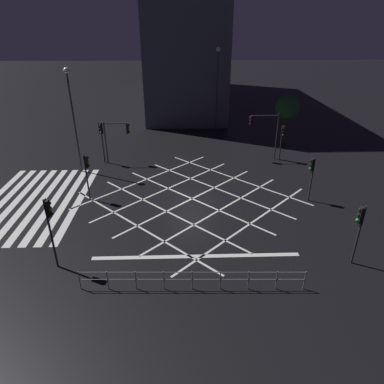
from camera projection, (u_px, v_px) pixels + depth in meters
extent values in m
plane|color=black|center=(192.00, 199.00, 25.04)|extent=(200.00, 200.00, 0.00)
cube|color=silver|center=(79.00, 200.00, 24.79)|extent=(11.46, 0.50, 0.01)
cube|color=silver|center=(66.00, 201.00, 24.77)|extent=(11.46, 0.50, 0.01)
cube|color=silver|center=(54.00, 201.00, 24.74)|extent=(11.46, 0.50, 0.01)
cube|color=silver|center=(41.00, 201.00, 24.71)|extent=(11.46, 0.50, 0.01)
cube|color=silver|center=(29.00, 201.00, 24.69)|extent=(11.46, 0.50, 0.01)
cube|color=silver|center=(16.00, 201.00, 24.66)|extent=(11.46, 0.50, 0.01)
cube|color=silver|center=(3.00, 202.00, 24.63)|extent=(11.46, 0.50, 0.01)
cube|color=silver|center=(137.00, 226.00, 21.71)|extent=(10.01, 10.01, 0.01)
cube|color=silver|center=(147.00, 179.00, 28.15)|extent=(10.01, 10.01, 0.01)
cube|color=silver|center=(167.00, 211.00, 23.37)|extent=(10.01, 10.01, 0.01)
cube|color=silver|center=(168.00, 188.00, 26.59)|extent=(10.01, 10.01, 0.01)
cube|color=silver|center=(192.00, 199.00, 25.04)|extent=(10.01, 10.01, 0.01)
cube|color=silver|center=(192.00, 199.00, 25.04)|extent=(10.01, 10.01, 0.01)
cube|color=silver|center=(214.00, 188.00, 26.70)|extent=(10.01, 10.01, 0.01)
cube|color=silver|center=(219.00, 210.00, 23.48)|extent=(10.01, 10.01, 0.01)
cube|color=silver|center=(234.00, 178.00, 28.36)|extent=(10.01, 10.01, 0.01)
cube|color=silver|center=(250.00, 224.00, 21.92)|extent=(10.01, 10.01, 0.01)
cube|color=silver|center=(196.00, 256.00, 18.89)|extent=(0.30, 11.46, 0.01)
cube|color=#4C515B|center=(184.00, 13.00, 51.46)|extent=(35.25, 10.00, 25.59)
cube|color=beige|center=(159.00, 74.00, 70.32)|extent=(1.40, 0.06, 1.80)
cube|color=black|center=(158.00, 76.00, 67.17)|extent=(1.40, 0.06, 1.80)
cube|color=beige|center=(157.00, 79.00, 64.02)|extent=(1.40, 0.06, 1.80)
cube|color=beige|center=(156.00, 82.00, 60.86)|extent=(1.40, 0.06, 1.80)
cube|color=beige|center=(155.00, 85.00, 57.71)|extent=(1.40, 0.06, 1.80)
cube|color=black|center=(153.00, 89.00, 54.56)|extent=(1.40, 0.06, 1.80)
cube|color=black|center=(152.00, 93.00, 51.41)|extent=(1.40, 0.06, 1.80)
cube|color=beige|center=(150.00, 98.00, 48.25)|extent=(1.40, 0.06, 1.80)
cube|color=black|center=(148.00, 103.00, 45.10)|extent=(1.40, 0.06, 1.80)
cube|color=beige|center=(146.00, 109.00, 41.95)|extent=(1.40, 0.06, 1.80)
cube|color=black|center=(158.00, 54.00, 68.64)|extent=(1.40, 0.06, 1.80)
cube|color=black|center=(157.00, 56.00, 65.49)|extent=(1.40, 0.06, 1.80)
cube|color=black|center=(156.00, 57.00, 62.33)|extent=(1.40, 0.06, 1.80)
cube|color=beige|center=(155.00, 59.00, 59.18)|extent=(1.40, 0.06, 1.80)
cube|color=beige|center=(154.00, 61.00, 56.03)|extent=(1.40, 0.06, 1.80)
cube|color=beige|center=(152.00, 64.00, 52.88)|extent=(1.40, 0.06, 1.80)
cube|color=black|center=(151.00, 67.00, 49.73)|extent=(1.40, 0.06, 1.80)
cube|color=black|center=(149.00, 70.00, 46.57)|extent=(1.40, 0.06, 1.80)
cube|color=black|center=(146.00, 73.00, 43.42)|extent=(1.40, 0.06, 1.80)
cube|color=black|center=(144.00, 77.00, 40.27)|extent=(1.40, 0.06, 1.80)
cube|color=black|center=(158.00, 34.00, 66.96)|extent=(1.40, 0.06, 1.80)
cube|color=beige|center=(157.00, 34.00, 63.81)|extent=(1.40, 0.06, 1.80)
cube|color=beige|center=(155.00, 35.00, 60.65)|extent=(1.40, 0.06, 1.80)
cube|color=black|center=(154.00, 35.00, 57.50)|extent=(1.40, 0.06, 1.80)
cube|color=black|center=(153.00, 36.00, 54.35)|extent=(1.40, 0.06, 1.80)
cube|color=black|center=(151.00, 37.00, 51.20)|extent=(1.40, 0.06, 1.80)
cube|color=black|center=(149.00, 38.00, 48.04)|extent=(1.40, 0.06, 1.80)
cube|color=black|center=(147.00, 39.00, 44.89)|extent=(1.40, 0.06, 1.80)
cube|color=beige|center=(145.00, 41.00, 41.74)|extent=(1.40, 0.06, 1.80)
cube|color=black|center=(142.00, 42.00, 38.59)|extent=(1.40, 0.06, 1.80)
cube|color=beige|center=(157.00, 12.00, 65.28)|extent=(1.40, 0.06, 1.80)
cube|color=black|center=(156.00, 11.00, 62.12)|extent=(1.40, 0.06, 1.80)
cube|color=black|center=(154.00, 11.00, 58.97)|extent=(1.40, 0.06, 1.80)
cube|color=black|center=(153.00, 10.00, 55.82)|extent=(1.40, 0.06, 1.80)
cube|color=black|center=(151.00, 9.00, 52.67)|extent=(1.40, 0.06, 1.80)
cube|color=beige|center=(150.00, 9.00, 49.51)|extent=(1.40, 0.06, 1.80)
cube|color=black|center=(148.00, 8.00, 46.36)|extent=(1.40, 0.06, 1.80)
cube|color=black|center=(145.00, 7.00, 43.21)|extent=(1.40, 0.06, 1.80)
cube|color=black|center=(143.00, 6.00, 40.06)|extent=(1.40, 0.06, 1.80)
cube|color=black|center=(139.00, 4.00, 36.90)|extent=(1.40, 0.06, 1.80)
cylinder|color=#2D2D30|center=(358.00, 236.00, 17.61)|extent=(0.11, 0.11, 3.48)
cube|color=black|center=(361.00, 215.00, 17.06)|extent=(0.28, 0.16, 0.90)
sphere|color=black|center=(360.00, 210.00, 16.92)|extent=(0.18, 0.18, 0.18)
sphere|color=black|center=(359.00, 215.00, 17.05)|extent=(0.18, 0.18, 0.18)
sphere|color=green|center=(357.00, 220.00, 17.19)|extent=(0.18, 0.18, 0.18)
cube|color=black|center=(363.00, 215.00, 17.06)|extent=(0.36, 0.02, 0.98)
cylinder|color=#2D2D30|center=(87.00, 178.00, 24.20)|extent=(0.11, 0.11, 3.43)
cube|color=black|center=(86.00, 162.00, 23.67)|extent=(0.28, 0.16, 0.90)
sphere|color=black|center=(87.00, 158.00, 23.53)|extent=(0.18, 0.18, 0.18)
sphere|color=orange|center=(88.00, 162.00, 23.67)|extent=(0.18, 0.18, 0.18)
sphere|color=black|center=(89.00, 166.00, 23.80)|extent=(0.18, 0.18, 0.18)
cube|color=black|center=(85.00, 162.00, 23.66)|extent=(0.36, 0.02, 0.98)
cylinder|color=#2D2D30|center=(106.00, 143.00, 30.51)|extent=(0.11, 0.11, 3.83)
cylinder|color=#2D2D30|center=(115.00, 123.00, 29.75)|extent=(0.09, 2.05, 0.09)
cube|color=black|center=(128.00, 128.00, 29.98)|extent=(0.28, 0.16, 0.90)
sphere|color=black|center=(129.00, 125.00, 29.85)|extent=(0.18, 0.18, 0.18)
sphere|color=orange|center=(129.00, 128.00, 29.99)|extent=(0.18, 0.18, 0.18)
sphere|color=black|center=(129.00, 132.00, 30.12)|extent=(0.18, 0.18, 0.18)
cube|color=black|center=(127.00, 128.00, 29.98)|extent=(0.36, 0.02, 0.98)
cylinder|color=#2D2D30|center=(277.00, 137.00, 31.40)|extent=(0.11, 0.11, 4.26)
cylinder|color=#2D2D30|center=(265.00, 116.00, 30.48)|extent=(0.09, 2.45, 0.09)
cube|color=black|center=(251.00, 121.00, 30.64)|extent=(0.28, 0.16, 0.90)
sphere|color=red|center=(250.00, 117.00, 30.50)|extent=(0.18, 0.18, 0.18)
sphere|color=black|center=(250.00, 121.00, 30.64)|extent=(0.18, 0.18, 0.18)
sphere|color=black|center=(250.00, 124.00, 30.77)|extent=(0.18, 0.18, 0.18)
cube|color=black|center=(252.00, 121.00, 30.64)|extent=(0.36, 0.02, 0.98)
cylinder|color=#2D2D30|center=(103.00, 143.00, 30.70)|extent=(0.11, 0.11, 3.72)
cube|color=black|center=(100.00, 129.00, 29.97)|extent=(0.16, 0.28, 0.90)
sphere|color=black|center=(100.00, 126.00, 29.73)|extent=(0.18, 0.18, 0.18)
sphere|color=black|center=(100.00, 129.00, 29.87)|extent=(0.18, 0.18, 0.18)
sphere|color=green|center=(101.00, 132.00, 30.00)|extent=(0.18, 0.18, 0.18)
cube|color=black|center=(101.00, 128.00, 30.05)|extent=(0.02, 0.36, 0.98)
cylinder|color=#2D2D30|center=(51.00, 235.00, 17.22)|extent=(0.11, 0.11, 4.01)
cube|color=black|center=(48.00, 209.00, 16.55)|extent=(0.28, 0.16, 0.90)
sphere|color=black|center=(49.00, 203.00, 16.42)|extent=(0.18, 0.18, 0.18)
sphere|color=orange|center=(51.00, 209.00, 16.55)|extent=(0.18, 0.18, 0.18)
sphere|color=black|center=(52.00, 214.00, 16.69)|extent=(0.18, 0.18, 0.18)
cube|color=black|center=(46.00, 209.00, 16.55)|extent=(0.36, 0.02, 0.98)
cylinder|color=#2D2D30|center=(281.00, 143.00, 31.33)|extent=(0.11, 0.11, 3.29)
cube|color=black|center=(283.00, 131.00, 30.69)|extent=(0.16, 0.28, 0.90)
sphere|color=black|center=(284.00, 128.00, 30.46)|extent=(0.18, 0.18, 0.18)
sphere|color=black|center=(283.00, 132.00, 30.59)|extent=(0.18, 0.18, 0.18)
sphere|color=green|center=(283.00, 135.00, 30.73)|extent=(0.18, 0.18, 0.18)
cube|color=black|center=(283.00, 131.00, 30.77)|extent=(0.02, 0.36, 0.98)
cylinder|color=#2D2D30|center=(311.00, 180.00, 24.06)|extent=(0.11, 0.11, 3.29)
cube|color=black|center=(312.00, 165.00, 23.54)|extent=(0.28, 0.16, 0.90)
sphere|color=black|center=(311.00, 161.00, 23.40)|extent=(0.18, 0.18, 0.18)
sphere|color=black|center=(310.00, 165.00, 23.54)|extent=(0.18, 0.18, 0.18)
sphere|color=green|center=(310.00, 169.00, 23.67)|extent=(0.18, 0.18, 0.18)
cube|color=black|center=(313.00, 165.00, 23.54)|extent=(0.36, 0.02, 0.98)
cylinder|color=#2D2D30|center=(75.00, 125.00, 27.84)|extent=(0.14, 0.14, 8.16)
sphere|color=#F4EAC6|center=(66.00, 70.00, 25.95)|extent=(0.46, 0.46, 0.46)
cylinder|color=#2D2D30|center=(217.00, 93.00, 38.66)|extent=(0.14, 0.14, 8.81)
sphere|color=#F4EAC6|center=(218.00, 49.00, 36.63)|extent=(0.49, 0.49, 0.49)
cylinder|color=#473323|center=(285.00, 130.00, 35.94)|extent=(0.29, 0.29, 2.84)
sphere|color=#235128|center=(287.00, 107.00, 34.89)|extent=(2.50, 2.50, 2.50)
cylinder|color=gray|center=(79.00, 280.00, 16.37)|extent=(0.05, 0.05, 1.05)
cylinder|color=gray|center=(108.00, 280.00, 16.37)|extent=(0.05, 0.05, 1.05)
cylinder|color=gray|center=(136.00, 280.00, 16.37)|extent=(0.05, 0.05, 1.05)
cylinder|color=gray|center=(164.00, 280.00, 16.37)|extent=(0.05, 0.05, 1.05)
cylinder|color=gray|center=(192.00, 280.00, 16.37)|extent=(0.05, 0.05, 1.05)
cylinder|color=gray|center=(220.00, 280.00, 16.37)|extent=(0.05, 0.05, 1.05)
cylinder|color=gray|center=(248.00, 280.00, 16.37)|extent=(0.05, 0.05, 1.05)
cylinder|color=gray|center=(276.00, 280.00, 16.37)|extent=(0.05, 0.05, 1.05)
cylinder|color=gray|center=(305.00, 280.00, 16.37)|extent=(0.05, 0.05, 1.05)
cylinder|color=gray|center=(192.00, 272.00, 16.15)|extent=(0.39, 10.78, 0.04)
cylinder|color=gray|center=(192.00, 279.00, 16.34)|extent=(0.39, 10.78, 0.04)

